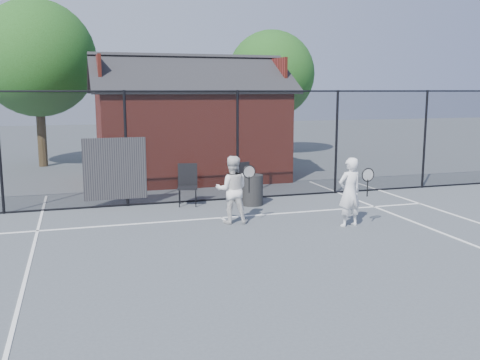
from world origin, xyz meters
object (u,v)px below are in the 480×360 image
object	(u,v)px
clubhouse	(190,131)
chair_right	(188,186)
player_front	(350,192)
player_back	(232,190)
waste_bin	(252,190)
chair_left	(245,183)

from	to	relation	value
clubhouse	chair_right	bearing A→B (deg)	-102.66
player_front	player_back	world-z (taller)	player_front
player_back	chair_right	distance (m)	2.21
chair_right	waste_bin	xyz separation A→B (m)	(1.64, -0.44, -0.13)
player_back	waste_bin	bearing A→B (deg)	57.90
clubhouse	waste_bin	xyz separation A→B (m)	(0.66, -4.84, -1.20)
chair_right	waste_bin	size ratio (longest dim) A/B	1.32
chair_left	clubhouse	bearing A→B (deg)	85.73
player_back	chair_right	world-z (taller)	player_back
player_back	chair_left	size ratio (longest dim) A/B	1.49
player_front	waste_bin	world-z (taller)	player_front
chair_right	player_front	bearing A→B (deg)	-33.74
clubhouse	chair_right	xyz separation A→B (m)	(-0.99, -4.40, -1.08)
chair_right	clubhouse	bearing A→B (deg)	90.50
chair_left	chair_right	bearing A→B (deg)	168.15
player_front	player_back	distance (m)	2.63
player_back	chair_right	xyz separation A→B (m)	(-0.59, 2.12, -0.24)
player_front	waste_bin	size ratio (longest dim) A/B	1.92
clubhouse	player_front	distance (m)	7.90
chair_left	waste_bin	bearing A→B (deg)	-92.90
player_front	chair_left	size ratio (longest dim) A/B	1.49
chair_left	chair_right	size ratio (longest dim) A/B	0.97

